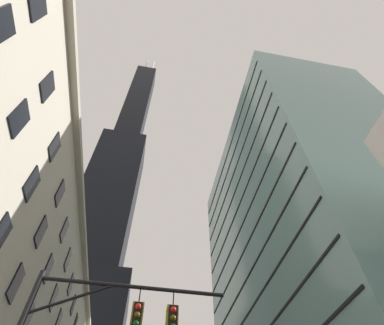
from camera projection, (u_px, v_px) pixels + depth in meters
name	position (u px, v px, depth m)	size (l,w,h in m)	color
dark_skyscraper	(99.00, 232.00, 94.39)	(24.88, 24.88, 212.05)	black
glass_office_midrise	(308.00, 258.00, 44.47)	(19.46, 38.95, 56.10)	gray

